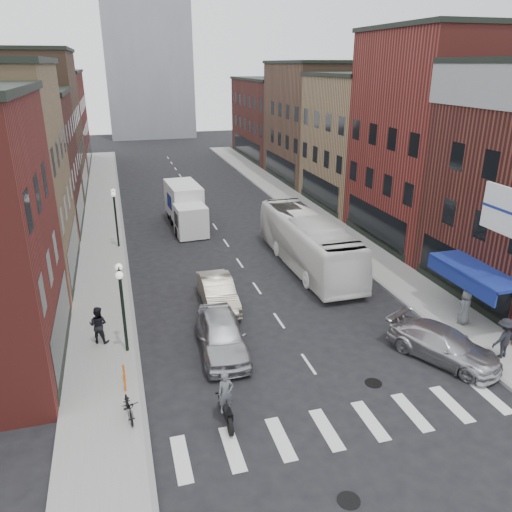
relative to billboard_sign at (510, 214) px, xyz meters
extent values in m
plane|color=black|center=(-8.59, -0.50, -6.13)|extent=(160.00, 160.00, 0.00)
cube|color=gray|center=(-17.09, 21.50, -6.06)|extent=(3.00, 74.00, 0.15)
cube|color=gray|center=(-0.09, 21.50, -6.06)|extent=(3.00, 74.00, 0.15)
cube|color=gray|center=(-15.59, 21.50, -6.13)|extent=(0.20, 74.00, 0.16)
cube|color=gray|center=(-1.59, 21.50, -6.13)|extent=(0.20, 74.00, 0.16)
cube|color=silver|center=(-8.59, -3.50, -6.13)|extent=(12.00, 2.20, 0.01)
cube|color=black|center=(-18.61, 4.00, -4.53)|extent=(0.08, 7.20, 2.20)
cube|color=black|center=(-18.61, 13.50, -4.53)|extent=(0.08, 8.00, 2.20)
cube|color=#431B17|center=(-23.59, 23.50, -1.13)|extent=(10.00, 10.00, 10.00)
cube|color=black|center=(-18.61, 23.50, -4.53)|extent=(0.08, 8.00, 2.20)
cube|color=#513928|center=(-23.59, 34.50, 0.37)|extent=(10.00, 12.00, 13.00)
cube|color=black|center=(-18.61, 34.50, -4.53)|extent=(0.08, 9.60, 2.20)
cube|color=black|center=(-23.59, 34.50, 7.02)|extent=(10.30, 12.20, 0.30)
cube|color=maroon|center=(-23.59, 48.50, -0.63)|extent=(10.00, 16.00, 11.00)
cube|color=black|center=(-18.61, 48.50, -4.53)|extent=(0.08, 12.80, 2.20)
cube|color=black|center=(-23.59, 48.50, 5.02)|extent=(10.30, 16.20, 0.30)
cube|color=black|center=(1.43, 4.00, -4.53)|extent=(0.08, 7.20, 2.20)
cube|color=maroon|center=(6.41, 13.50, 0.87)|extent=(10.00, 10.00, 14.00)
cube|color=black|center=(1.43, 13.50, -4.53)|extent=(0.08, 8.00, 2.20)
cube|color=black|center=(6.41, 13.50, 8.02)|extent=(10.30, 10.20, 0.30)
cube|color=#917550|center=(6.41, 23.50, -0.63)|extent=(10.00, 10.00, 11.00)
cube|color=black|center=(1.43, 23.50, -4.53)|extent=(0.08, 8.00, 2.20)
cube|color=black|center=(6.41, 23.50, 5.02)|extent=(10.30, 10.20, 0.30)
cube|color=#513928|center=(6.41, 34.50, -0.13)|extent=(10.00, 12.00, 12.00)
cube|color=black|center=(1.43, 34.50, -4.53)|extent=(0.08, 9.60, 2.20)
cube|color=black|center=(6.41, 34.50, 6.02)|extent=(10.30, 12.20, 0.30)
cube|color=#431B17|center=(6.41, 48.50, -1.13)|extent=(10.00, 16.00, 10.00)
cube|color=black|center=(1.43, 48.50, -4.53)|extent=(0.08, 12.80, 2.20)
cube|color=black|center=(6.41, 48.50, 4.02)|extent=(10.30, 16.20, 0.30)
cube|color=navy|center=(0.51, 2.00, -3.43)|extent=(1.80, 5.00, 0.15)
cube|color=navy|center=(-0.34, 2.00, -3.78)|extent=(0.10, 5.00, 0.70)
cube|color=silver|center=(-0.09, 0.00, 0.07)|extent=(0.12, 3.00, 2.00)
cylinder|color=black|center=(-15.99, 3.50, -4.13)|extent=(0.14, 0.14, 4.00)
cylinder|color=black|center=(-15.99, 3.50, -2.13)|extent=(0.06, 0.90, 0.06)
sphere|color=white|center=(-15.99, 3.05, -2.18)|extent=(0.32, 0.32, 0.32)
sphere|color=white|center=(-15.99, 3.95, -2.18)|extent=(0.32, 0.32, 0.32)
cylinder|color=black|center=(-15.99, 17.50, -4.13)|extent=(0.14, 0.14, 4.00)
cylinder|color=black|center=(-15.99, 17.50, -2.13)|extent=(0.06, 0.90, 0.06)
sphere|color=white|center=(-15.99, 17.05, -2.18)|extent=(0.32, 0.32, 0.32)
sphere|color=white|center=(-15.99, 17.95, -2.18)|extent=(0.32, 0.32, 0.32)
cylinder|color=#D8590C|center=(-16.19, 0.50, -5.58)|extent=(0.08, 0.08, 0.80)
cylinder|color=#D8590C|center=(-16.19, 1.10, -5.58)|extent=(0.08, 0.08, 0.80)
cube|color=white|center=(-10.73, 18.59, -4.91)|extent=(2.32, 2.49, 2.27)
cube|color=black|center=(-10.73, 18.59, -4.68)|extent=(2.29, 1.41, 1.00)
cube|color=white|center=(-10.73, 22.05, -4.22)|extent=(2.56, 4.86, 2.63)
cube|color=navy|center=(-10.73, 22.05, -4.22)|extent=(2.42, 1.96, 1.09)
cube|color=black|center=(-10.73, 21.86, -5.72)|extent=(2.36, 6.02, 0.32)
cylinder|color=black|center=(-11.77, 18.77, -5.72)|extent=(0.25, 0.82, 0.82)
cylinder|color=black|center=(-9.68, 18.77, -5.72)|extent=(0.25, 0.82, 0.82)
cylinder|color=black|center=(-11.77, 21.86, -5.72)|extent=(0.25, 0.82, 0.82)
cylinder|color=black|center=(-9.68, 21.86, -5.72)|extent=(0.25, 0.82, 0.82)
cylinder|color=black|center=(-11.77, 23.68, -5.72)|extent=(0.25, 0.82, 0.82)
cylinder|color=black|center=(-9.68, 23.68, -5.72)|extent=(0.25, 0.82, 0.82)
cylinder|color=black|center=(-12.79, -1.39, -5.82)|extent=(0.13, 0.62, 0.62)
cylinder|color=black|center=(-12.79, -2.80, -5.82)|extent=(0.13, 0.62, 0.62)
cube|color=black|center=(-12.79, -2.10, -5.62)|extent=(0.30, 1.14, 0.33)
cube|color=black|center=(-12.79, -1.58, -5.24)|extent=(0.52, 0.09, 0.06)
imported|color=#505357|center=(-12.79, -2.19, -4.84)|extent=(0.59, 0.40, 1.55)
imported|color=white|center=(-4.61, 10.85, -4.51)|extent=(2.80, 11.65, 3.24)
imported|color=#AFAFB4|center=(-11.94, 2.47, -5.28)|extent=(2.29, 5.11, 1.70)
imported|color=beige|center=(-11.17, 7.01, -5.37)|extent=(1.69, 4.67, 1.53)
imported|color=#B6B6BB|center=(-2.88, -0.72, -5.42)|extent=(3.97, 5.28, 1.42)
imported|color=black|center=(-16.09, -1.08, -5.56)|extent=(0.75, 1.66, 0.84)
imported|color=black|center=(-17.15, 4.58, -5.11)|extent=(0.97, 0.78, 1.75)
imported|color=black|center=(-0.47, -1.45, -5.07)|extent=(1.26, 0.79, 1.82)
imported|color=#55595C|center=(-0.12, 1.54, -5.10)|extent=(1.03, 0.93, 1.77)
camera|label=1|loc=(-15.74, -16.39, 5.86)|focal=35.00mm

